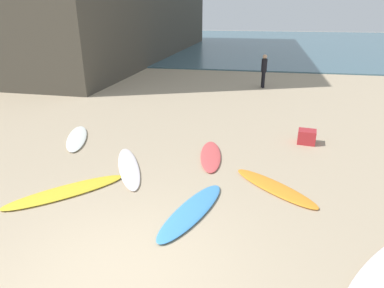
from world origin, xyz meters
name	(u,v)px	position (x,y,z in m)	size (l,w,h in m)	color
ground_plane	(113,275)	(0.00, 0.00, 0.00)	(120.00, 120.00, 0.00)	tan
ocean_water	(244,42)	(0.00, 38.11, 0.04)	(120.00, 40.00, 0.08)	#426675
surfboard_0	(384,272)	(4.00, 0.81, 0.04)	(0.52, 2.50, 0.08)	silver
surfboard_1	(274,187)	(2.46, 3.14, 0.03)	(0.54, 2.23, 0.07)	orange
surfboard_2	(77,138)	(-3.38, 5.09, 0.04)	(0.56, 2.25, 0.08)	white
surfboard_3	(129,167)	(-1.09, 3.48, 0.03)	(0.49, 2.47, 0.07)	white
surfboard_4	(211,156)	(0.83, 4.56, 0.04)	(0.54, 2.05, 0.08)	#E25151
surfboard_5	(66,191)	(-1.99, 2.08, 0.04)	(0.60, 2.59, 0.07)	yellow
surfboard_6	(192,211)	(0.84, 1.86, 0.04)	(0.56, 2.31, 0.08)	#4393DF
beachgoer_near	(264,69)	(2.18, 13.60, 0.90)	(0.33, 0.34, 1.62)	black
beach_cooler	(307,137)	(3.46, 6.10, 0.21)	(0.50, 0.43, 0.41)	#B2282D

